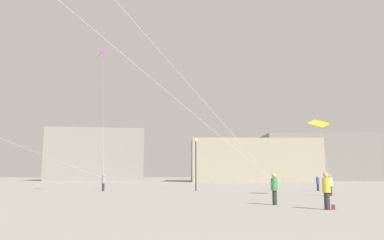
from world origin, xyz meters
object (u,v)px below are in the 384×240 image
kite_magenta_diamond (102,53)px  person_in_grey (103,182)px  handbag_beside_flyer (333,207)px  building_centre_hall (252,161)px  building_right_hall (321,158)px  person_in_green (274,188)px  person_in_white (330,184)px  lamppost_east (196,156)px  person_in_blue (318,182)px  person_in_yellow (326,189)px  building_left_hall (97,155)px  kite_amber_delta (319,124)px

kite_magenta_diamond → person_in_grey: bearing=92.9°
kite_magenta_diamond → handbag_beside_flyer: (14.38, -15.07, -12.77)m
building_centre_hall → building_right_hall: (18.00, 5.40, 0.94)m
person_in_green → person_in_white: (6.94, 8.03, -0.05)m
person_in_white → building_centre_hall: bearing=29.8°
building_centre_hall → lamppost_east: building_centre_hall is taller
person_in_grey → person_in_white: person_in_grey is taller
person_in_blue → handbag_beside_flyer: bearing=44.1°
person_in_yellow → person_in_white: size_ratio=1.09×
building_right_hall → lamppost_east: size_ratio=5.19×
kite_magenta_diamond → building_left_hall: kite_magenta_diamond is taller
person_in_green → kite_magenta_diamond: 21.08m
person_in_yellow → building_left_hall: (-25.27, 74.42, 5.21)m
building_centre_hall → kite_magenta_diamond: bearing=-118.1°
building_centre_hall → kite_amber_delta: bearing=-97.2°
person_in_white → person_in_blue: (2.15, 7.50, -0.06)m
person_in_grey → building_left_hall: building_left_hall is taller
person_in_white → kite_magenta_diamond: (-19.17, 4.34, 11.96)m
person_in_blue → kite_amber_delta: size_ratio=0.33×
person_in_yellow → person_in_blue: 19.73m
person_in_yellow → kite_magenta_diamond: kite_magenta_diamond is taller
kite_magenta_diamond → building_right_hall: (42.77, 51.82, -7.52)m
kite_magenta_diamond → building_right_hall: kite_magenta_diamond is taller
person_in_yellow → person_in_white: (5.13, 10.84, -0.08)m
handbag_beside_flyer → kite_magenta_diamond: bearing=133.7°
person_in_blue → building_centre_hall: building_centre_hall is taller
person_in_blue → lamppost_east: (-12.26, 1.02, 2.68)m
person_in_green → building_centre_hall: building_centre_hall is taller
building_right_hall → lamppost_east: bearing=-125.3°
kite_amber_delta → lamppost_east: kite_amber_delta is taller
person_in_yellow → lamppost_east: 20.15m
building_left_hall → building_centre_hall: 38.26m
building_right_hall → person_in_blue: bearing=-113.8°
person_in_white → person_in_blue: bearing=20.1°
building_left_hall → handbag_beside_flyer: size_ratio=74.26×
kite_magenta_diamond → building_centre_hall: (24.77, 46.42, -8.46)m
person_in_white → building_left_hall: size_ratio=0.07×
person_in_green → building_centre_hall: bearing=-25.2°
building_centre_hall → handbag_beside_flyer: building_centre_hall is taller
person_in_grey → building_left_hall: (-11.02, 55.00, 5.29)m
person_in_grey → person_in_green: bearing=125.5°
person_in_yellow → building_right_hall: (28.73, 66.99, 4.36)m
person_in_yellow → building_right_hall: bearing=56.7°
person_in_green → building_right_hall: (30.54, 64.18, 4.39)m
building_centre_hall → handbag_beside_flyer: size_ratio=85.00×
person_in_green → building_centre_hall: 60.21m
person_in_yellow → lamppost_east: (-4.99, 19.36, 2.54)m
person_in_white → handbag_beside_flyer: (-4.78, -10.74, -0.80)m
lamppost_east → kite_magenta_diamond: bearing=-155.2°
person_in_yellow → kite_magenta_diamond: size_ratio=0.15×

